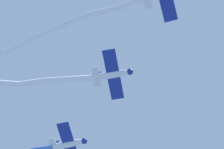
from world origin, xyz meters
TOP-DOWN VIEW (x-y plane):
  - smoke_trail_lead at (-3.12, -17.51)m, footprint 6.75×19.30m
  - airplane_left_wing at (-10.01, -12.28)m, footprint 7.04×5.28m
  - airplane_right_wing at (-20.08, -18.95)m, footprint 7.07×5.33m

SIDE VIEW (x-z plane):
  - smoke_trail_lead at x=-3.12m, z-range 63.22..64.74m
  - airplane_left_wing at x=-10.01m, z-range 63.66..65.41m
  - airplane_right_wing at x=-20.08m, z-range 63.91..65.66m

